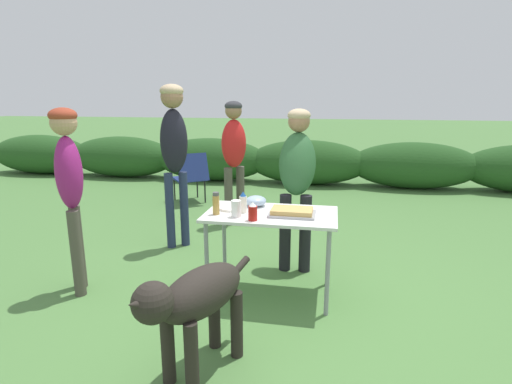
{
  "coord_description": "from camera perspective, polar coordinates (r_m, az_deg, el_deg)",
  "views": [
    {
      "loc": [
        0.49,
        -3.19,
        1.68
      ],
      "look_at": [
        -0.15,
        0.1,
        0.89
      ],
      "focal_mm": 28.0,
      "sensor_mm": 36.0,
      "label": 1
    }
  ],
  "objects": [
    {
      "name": "mayo_bottle",
      "position": [
        3.35,
        -1.86,
        -1.54
      ],
      "size": [
        0.06,
        0.06,
        0.18
      ],
      "color": "silver",
      "rests_on": "folding_table"
    },
    {
      "name": "shrub_hedge",
      "position": [
        7.99,
        7.38,
        4.24
      ],
      "size": [
        14.4,
        0.9,
        0.88
      ],
      "color": "#234C1E",
      "rests_on": "ground"
    },
    {
      "name": "ground_plane",
      "position": [
        3.64,
        2.07,
        -14.24
      ],
      "size": [
        60.0,
        60.0,
        0.0
      ],
      "primitive_type": "plane",
      "color": "#4C7A3D"
    },
    {
      "name": "mixing_bowl",
      "position": [
        3.56,
        -0.03,
        -1.29
      ],
      "size": [
        0.19,
        0.19,
        0.09
      ],
      "primitive_type": "ellipsoid",
      "color": "#99B2CC",
      "rests_on": "folding_table"
    },
    {
      "name": "ketchup_bottle",
      "position": [
        3.14,
        -0.47,
        -2.83
      ],
      "size": [
        0.07,
        0.07,
        0.15
      ],
      "color": "red",
      "rests_on": "folding_table"
    },
    {
      "name": "standing_person_in_dark_puffer",
      "position": [
        5.3,
        -3.17,
        6.18
      ],
      "size": [
        0.42,
        0.43,
        1.65
      ],
      "rotation": [
        0.0,
        0.0,
        0.82
      ],
      "color": "#4C473D",
      "rests_on": "ground"
    },
    {
      "name": "standing_person_with_beanie",
      "position": [
        3.91,
        5.9,
        3.03
      ],
      "size": [
        0.37,
        0.49,
        1.58
      ],
      "rotation": [
        0.0,
        0.0,
        0.04
      ],
      "color": "black",
      "rests_on": "ground"
    },
    {
      "name": "folding_table",
      "position": [
        3.39,
        2.16,
        -4.24
      ],
      "size": [
        1.1,
        0.64,
        0.74
      ],
      "color": "silver",
      "rests_on": "ground"
    },
    {
      "name": "standing_person_in_gray_fleece",
      "position": [
        4.5,
        -11.64,
        6.93
      ],
      "size": [
        0.37,
        0.36,
        1.83
      ],
      "rotation": [
        0.0,
        0.0,
        0.65
      ],
      "color": "#232D4C",
      "rests_on": "ground"
    },
    {
      "name": "spice_jar",
      "position": [
        3.31,
        -5.73,
        -1.66
      ],
      "size": [
        0.06,
        0.06,
        0.19
      ],
      "color": "#B2893D",
      "rests_on": "folding_table"
    },
    {
      "name": "camp_chair_green_behind_table",
      "position": [
        6.54,
        -9.28,
        2.43
      ],
      "size": [
        0.72,
        0.75,
        0.83
      ],
      "rotation": [
        0.0,
        0.0,
        0.65
      ],
      "color": "navy",
      "rests_on": "ground"
    },
    {
      "name": "dog",
      "position": [
        2.5,
        -8.62,
        -14.97
      ],
      "size": [
        0.54,
        1.0,
        0.75
      ],
      "rotation": [
        0.0,
        0.0,
        2.74
      ],
      "color": "#28231E",
      "rests_on": "ground"
    },
    {
      "name": "plate_stack",
      "position": [
        3.48,
        -3.55,
        -2.3
      ],
      "size": [
        0.22,
        0.22,
        0.02
      ],
      "primitive_type": "cylinder",
      "color": "white",
      "rests_on": "folding_table"
    },
    {
      "name": "standing_person_in_navy_coat",
      "position": [
        3.69,
        -25.1,
        1.86
      ],
      "size": [
        0.34,
        0.37,
        1.61
      ],
      "rotation": [
        0.0,
        0.0,
        2.1
      ],
      "color": "#4C473D",
      "rests_on": "ground"
    },
    {
      "name": "paper_cup_stack",
      "position": [
        3.24,
        -2.85,
        -2.39
      ],
      "size": [
        0.08,
        0.08,
        0.14
      ],
      "primitive_type": "cylinder",
      "color": "white",
      "rests_on": "folding_table"
    },
    {
      "name": "food_tray",
      "position": [
        3.3,
        5.17,
        -2.88
      ],
      "size": [
        0.38,
        0.26,
        0.06
      ],
      "color": "#9E9EA3",
      "rests_on": "folding_table"
    }
  ]
}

